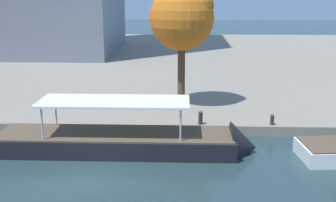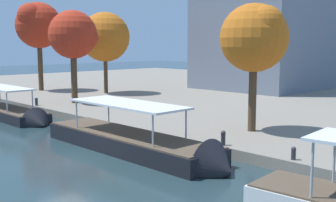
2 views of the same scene
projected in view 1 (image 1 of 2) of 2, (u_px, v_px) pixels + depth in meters
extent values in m
plane|color=#23383D|center=(89.00, 181.00, 20.63)|extent=(220.00, 220.00, 0.00)
cube|color=gray|center=(149.00, 60.00, 53.70)|extent=(120.00, 55.00, 0.64)
cube|color=black|center=(116.00, 145.00, 24.40)|extent=(13.19, 3.21, 1.35)
cone|color=black|center=(243.00, 147.00, 24.16)|extent=(1.41, 2.84, 2.84)
cube|color=brown|center=(115.00, 133.00, 24.22)|extent=(12.93, 3.05, 0.08)
cylinder|color=#B2B2B7|center=(181.00, 112.00, 25.09)|extent=(0.10, 0.10, 1.73)
cylinder|color=#B2B2B7|center=(181.00, 125.00, 22.65)|extent=(0.10, 0.10, 1.73)
cylinder|color=#B2B2B7|center=(56.00, 111.00, 25.34)|extent=(0.10, 0.10, 1.73)
cylinder|color=#B2B2B7|center=(42.00, 124.00, 22.90)|extent=(0.10, 0.10, 1.73)
cube|color=silver|center=(114.00, 101.00, 23.76)|extent=(8.18, 2.93, 0.12)
cylinder|color=#2D2D33|center=(272.00, 121.00, 26.98)|extent=(0.23, 0.23, 0.48)
sphere|color=#2D2D33|center=(272.00, 116.00, 26.91)|extent=(0.26, 0.26, 0.26)
cylinder|color=#2D2D33|center=(200.00, 119.00, 27.07)|extent=(0.26, 0.26, 0.64)
sphere|color=#2D2D33|center=(201.00, 113.00, 26.97)|extent=(0.29, 0.29, 0.29)
cylinder|color=#4C3823|center=(181.00, 74.00, 31.11)|extent=(0.53, 0.53, 4.50)
sphere|color=#BC6019|center=(182.00, 18.00, 30.12)|extent=(4.49, 4.49, 4.49)
sphere|color=#BC6019|center=(196.00, 6.00, 29.65)|extent=(2.47, 2.47, 2.47)
sphere|color=#BC6019|center=(187.00, 9.00, 29.54)|extent=(2.29, 2.29, 2.29)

